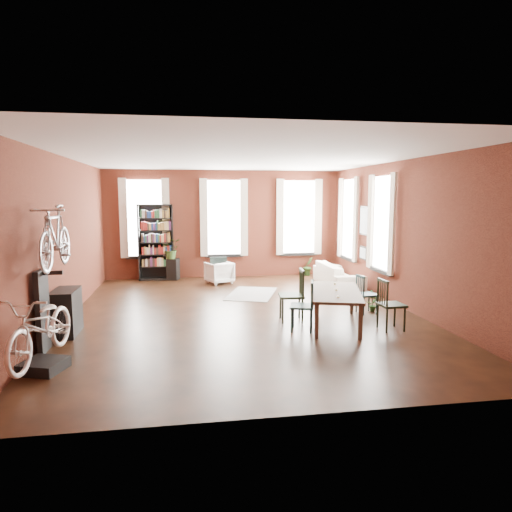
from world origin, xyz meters
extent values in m
plane|color=black|center=(0.00, 0.00, 0.00)|extent=(9.00, 9.00, 0.00)
cube|color=silver|center=(0.00, 0.00, 3.20)|extent=(7.00, 9.00, 0.04)
cube|color=#441911|center=(0.00, 4.50, 1.60)|extent=(7.00, 0.04, 3.20)
cube|color=#441911|center=(0.00, -4.50, 1.60)|extent=(7.00, 0.04, 3.20)
cube|color=#441911|center=(-3.50, 0.00, 1.60)|extent=(0.04, 9.00, 3.20)
cube|color=#441911|center=(3.50, 0.00, 1.60)|extent=(0.04, 9.00, 3.20)
cube|color=white|center=(-2.30, 4.47, 1.80)|extent=(1.00, 0.04, 2.20)
cube|color=#C1B29B|center=(-2.30, 4.40, 1.80)|extent=(1.40, 0.06, 2.30)
cube|color=white|center=(0.00, 4.47, 1.80)|extent=(1.00, 0.04, 2.20)
cube|color=#C1B29B|center=(0.00, 4.40, 1.80)|extent=(1.40, 0.06, 2.30)
cube|color=white|center=(2.30, 4.47, 1.80)|extent=(1.00, 0.04, 2.20)
cube|color=#C1B29B|center=(2.30, 4.40, 1.80)|extent=(1.40, 0.06, 2.30)
cube|color=white|center=(3.47, 1.00, 1.80)|extent=(0.04, 1.00, 2.20)
cube|color=#C1B29B|center=(3.40, 1.00, 1.80)|extent=(0.06, 1.40, 2.30)
cube|color=white|center=(3.47, 3.20, 1.80)|extent=(0.04, 1.00, 2.20)
cube|color=#C1B29B|center=(3.40, 3.20, 1.80)|extent=(0.06, 1.40, 2.30)
cube|color=black|center=(3.46, 2.10, 1.80)|extent=(0.04, 0.55, 0.75)
cube|color=black|center=(3.46, 2.10, 0.95)|extent=(0.04, 0.45, 0.35)
cube|color=#4E3E2F|center=(1.62, -1.08, 0.33)|extent=(1.38, 2.09, 0.66)
cube|color=#183633|center=(0.89, -1.34, 0.45)|extent=(0.53, 0.53, 0.91)
cube|color=#1F2D1A|center=(0.84, -0.68, 0.51)|extent=(0.51, 0.51, 1.02)
cube|color=black|center=(2.51, -1.54, 0.47)|extent=(0.45, 0.45, 0.93)
cube|color=#1C3B3E|center=(2.53, -0.35, 0.40)|extent=(0.42, 0.42, 0.80)
cube|color=black|center=(-2.00, 4.30, 1.10)|extent=(1.00, 0.32, 2.20)
imported|color=white|center=(-0.23, 3.46, 0.33)|extent=(0.84, 0.81, 0.67)
imported|color=beige|center=(2.95, 2.60, 0.41)|extent=(0.61, 2.08, 0.81)
cube|color=black|center=(0.45, 1.89, 0.01)|extent=(1.56, 1.95, 0.01)
cube|color=black|center=(-3.18, -2.67, 0.08)|extent=(0.67, 0.67, 0.15)
cube|color=black|center=(-3.40, -1.80, 0.65)|extent=(0.16, 0.60, 1.30)
cube|color=black|center=(-3.28, -0.90, 0.40)|extent=(0.40, 0.80, 0.80)
cube|color=black|center=(-1.52, 4.24, 0.31)|extent=(0.39, 0.39, 0.62)
imported|color=#2D5622|center=(2.58, 4.30, 0.13)|extent=(0.51, 0.65, 0.26)
imported|color=#285723|center=(2.71, -0.25, 0.08)|extent=(0.31, 0.49, 0.16)
imported|color=silver|center=(-3.17, -2.65, 1.07)|extent=(0.78, 1.05, 1.83)
imported|color=#A5A8AD|center=(-3.15, -1.80, 2.13)|extent=(0.47, 1.00, 1.66)
imported|color=#304E1F|center=(-1.56, 4.22, 0.85)|extent=(0.65, 0.69, 0.46)
camera|label=1|loc=(-1.21, -9.16, 2.42)|focal=32.00mm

